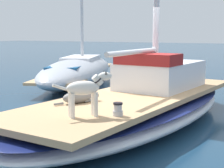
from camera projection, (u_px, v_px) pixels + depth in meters
name	position (u px, v px, depth m)	size (l,w,h in m)	color
ground_plane	(135.00, 125.00, 7.56)	(120.00, 120.00, 0.00)	navy
sailboat_main	(135.00, 110.00, 7.52)	(3.00, 7.39, 0.66)	white
cabin_house	(160.00, 73.00, 8.34)	(1.55, 2.31, 0.84)	silver
dog_grey	(79.00, 97.00, 6.60)	(0.49, 0.90, 0.22)	gray
dog_white	(86.00, 89.00, 5.47)	(0.68, 0.76, 0.70)	silver
deck_winch	(118.00, 110.00, 5.56)	(0.16, 0.16, 0.21)	#B7B7BC
moored_boat_port_side	(78.00, 70.00, 13.72)	(4.81, 7.99, 6.73)	#B2B7C1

